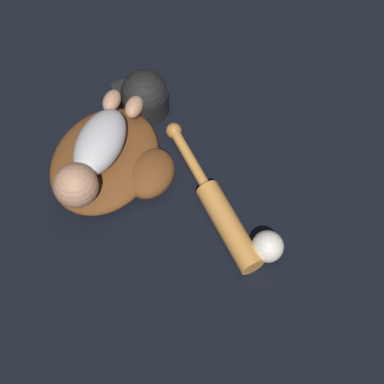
{
  "coord_description": "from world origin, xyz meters",
  "views": [
    {
      "loc": [
        0.68,
        0.35,
        1.2
      ],
      "look_at": [
        0.06,
        0.2,
        0.07
      ],
      "focal_mm": 50.0,
      "sensor_mm": 36.0,
      "label": 1
    }
  ],
  "objects_px": {
    "baseball_glove": "(113,161)",
    "baby_figure": "(94,153)",
    "baseball": "(268,246)",
    "baseball_cap": "(145,96)",
    "baseball_bat": "(219,209)"
  },
  "relations": [
    {
      "from": "baseball_glove",
      "to": "baby_figure",
      "type": "distance_m",
      "value": 0.09
    },
    {
      "from": "baseball",
      "to": "baseball_cap",
      "type": "height_order",
      "value": "baseball_cap"
    },
    {
      "from": "baby_figure",
      "to": "baseball",
      "type": "distance_m",
      "value": 0.47
    },
    {
      "from": "baseball_glove",
      "to": "baseball",
      "type": "relative_size",
      "value": 4.76
    },
    {
      "from": "baseball_cap",
      "to": "baseball_bat",
      "type": "bearing_deg",
      "value": 43.58
    },
    {
      "from": "baseball",
      "to": "baseball_glove",
      "type": "bearing_deg",
      "value": -108.89
    },
    {
      "from": "baseball_glove",
      "to": "baseball",
      "type": "bearing_deg",
      "value": 71.11
    },
    {
      "from": "baseball_glove",
      "to": "baby_figure",
      "type": "bearing_deg",
      "value": -35.17
    },
    {
      "from": "baseball_bat",
      "to": "baseball",
      "type": "distance_m",
      "value": 0.15
    },
    {
      "from": "baseball_bat",
      "to": "baseball_cap",
      "type": "bearing_deg",
      "value": -136.42
    },
    {
      "from": "baseball_glove",
      "to": "baseball_bat",
      "type": "relative_size",
      "value": 0.97
    },
    {
      "from": "baby_figure",
      "to": "baseball_cap",
      "type": "relative_size",
      "value": 1.89
    },
    {
      "from": "baseball_glove",
      "to": "baseball_bat",
      "type": "xyz_separation_m",
      "value": [
        0.07,
        0.3,
        -0.01
      ]
    },
    {
      "from": "baby_figure",
      "to": "baseball_cap",
      "type": "height_order",
      "value": "baby_figure"
    },
    {
      "from": "baseball",
      "to": "baseball_cap",
      "type": "xyz_separation_m",
      "value": [
        -0.36,
        -0.4,
        0.02
      ]
    }
  ]
}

